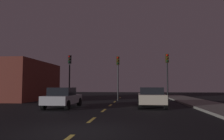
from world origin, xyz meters
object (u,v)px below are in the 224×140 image
at_px(traffic_signal_center, 118,69).
at_px(car_adjacent_lane, 63,97).
at_px(traffic_signal_left, 70,69).
at_px(car_stopped_ahead, 151,97).
at_px(traffic_signal_right, 167,68).

distance_m(traffic_signal_center, car_adjacent_lane, 8.90).
bearing_deg(traffic_signal_left, traffic_signal_center, -0.00).
xyz_separation_m(traffic_signal_left, traffic_signal_center, (5.26, -0.00, -0.13)).
height_order(traffic_signal_center, car_stopped_ahead, traffic_signal_center).
distance_m(traffic_signal_left, traffic_signal_right, 10.37).
bearing_deg(traffic_signal_right, car_stopped_ahead, -108.53).
bearing_deg(car_stopped_ahead, traffic_signal_center, 114.72).
height_order(car_stopped_ahead, car_adjacent_lane, car_stopped_ahead).
relative_size(car_stopped_ahead, car_adjacent_lane, 1.16).
height_order(traffic_signal_left, car_stopped_ahead, traffic_signal_left).
height_order(traffic_signal_left, car_adjacent_lane, traffic_signal_left).
relative_size(traffic_signal_left, traffic_signal_right, 1.00).
xyz_separation_m(car_stopped_ahead, car_adjacent_lane, (-6.25, -1.43, -0.01)).
xyz_separation_m(traffic_signal_center, traffic_signal_right, (5.12, 0.00, 0.12)).
distance_m(traffic_signal_left, car_adjacent_lane, 8.54).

